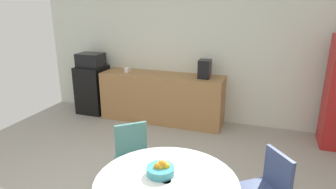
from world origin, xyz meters
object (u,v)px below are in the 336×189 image
at_px(mini_fridge, 93,89).
at_px(chair_teal, 134,151).
at_px(fruit_bowl, 161,169).
at_px(mug_white, 207,76).
at_px(microwave, 91,60).
at_px(mug_green, 127,70).
at_px(coffee_maker, 205,69).
at_px(chair_navy, 269,184).

xyz_separation_m(mini_fridge, chair_teal, (1.94, -2.18, 0.05)).
height_order(fruit_bowl, mug_white, mug_white).
bearing_deg(mini_fridge, microwave, 0.00).
distance_m(mini_fridge, microwave, 0.60).
relative_size(mini_fridge, mug_green, 7.36).
bearing_deg(mini_fridge, chair_teal, -48.37).
xyz_separation_m(fruit_bowl, coffee_maker, (-0.24, 2.87, 0.25)).
height_order(chair_navy, fruit_bowl, fruit_bowl).
xyz_separation_m(mini_fridge, fruit_bowl, (2.53, -2.87, 0.33)).
bearing_deg(coffee_maker, microwave, 180.00).
distance_m(microwave, mug_white, 2.34).
height_order(mini_fridge, microwave, microwave).
relative_size(fruit_bowl, mug_green, 1.86).
bearing_deg(fruit_bowl, chair_teal, 130.63).
bearing_deg(chair_navy, mug_white, 115.22).
bearing_deg(chair_navy, mini_fridge, 145.60).
bearing_deg(coffee_maker, mug_green, -177.58).
bearing_deg(coffee_maker, chair_navy, -64.15).
xyz_separation_m(mug_green, coffee_maker, (1.47, 0.06, 0.11)).
bearing_deg(coffee_maker, mini_fridge, 180.00).
bearing_deg(coffee_maker, chair_teal, -99.05).
bearing_deg(coffee_maker, mug_white, -36.13).
distance_m(mini_fridge, mug_green, 0.95).
distance_m(chair_navy, coffee_maker, 2.66).
xyz_separation_m(mini_fridge, coffee_maker, (2.29, 0.00, 0.59)).
xyz_separation_m(chair_teal, fruit_bowl, (0.59, -0.69, 0.28)).
height_order(chair_teal, chair_navy, same).
bearing_deg(fruit_bowl, coffee_maker, 94.80).
bearing_deg(microwave, fruit_bowl, -48.60).
bearing_deg(mug_green, mug_white, 1.02).
xyz_separation_m(chair_navy, coffee_maker, (-1.14, 2.35, 0.54)).
relative_size(microwave, fruit_bowl, 2.00).
bearing_deg(microwave, chair_teal, -48.37).
bearing_deg(fruit_bowl, microwave, 131.40).
bearing_deg(mug_green, mini_fridge, 175.65).
bearing_deg(mug_green, coffee_maker, 2.42).
height_order(mini_fridge, coffee_maker, coffee_maker).
bearing_deg(chair_navy, mug_green, 138.80).
bearing_deg(mini_fridge, fruit_bowl, -48.60).
distance_m(fruit_bowl, coffee_maker, 2.89).
distance_m(chair_teal, chair_navy, 1.49).
bearing_deg(fruit_bowl, mug_white, 93.90).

